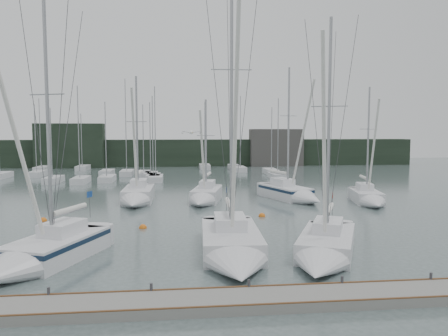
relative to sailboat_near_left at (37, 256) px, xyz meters
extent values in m
plane|color=#475755|center=(7.91, -0.78, -0.61)|extent=(160.00, 160.00, 0.00)
cube|color=slate|center=(7.91, -5.78, -0.41)|extent=(24.00, 2.00, 0.40)
cube|color=black|center=(7.91, 61.22, 1.89)|extent=(90.00, 4.00, 5.00)
cube|color=black|center=(-12.09, 59.22, 3.39)|extent=(12.00, 3.00, 8.00)
cube|color=#43413E|center=(25.91, 59.22, 2.89)|extent=(10.00, 3.00, 7.00)
cube|color=silver|center=(11.95, 54.15, -0.26)|extent=(1.80, 4.50, 0.90)
cylinder|color=gray|center=(11.95, 53.65, 5.63)|extent=(0.12, 0.12, 10.87)
cube|color=silver|center=(-17.84, 42.79, -0.26)|extent=(1.80, 4.50, 0.90)
cube|color=silver|center=(-15.19, 52.90, -0.26)|extent=(1.80, 4.50, 0.90)
cylinder|color=gray|center=(-15.19, 52.40, 5.78)|extent=(0.12, 0.12, 11.17)
cube|color=silver|center=(4.27, 36.15, -0.26)|extent=(1.80, 4.50, 0.90)
cylinder|color=gray|center=(4.27, 35.65, 6.04)|extent=(0.12, 0.12, 11.69)
cube|color=silver|center=(-2.17, 36.78, -0.26)|extent=(1.80, 4.50, 0.90)
cylinder|color=gray|center=(-2.17, 36.28, 5.04)|extent=(0.12, 0.12, 9.69)
cube|color=silver|center=(-3.47, 45.06, -0.26)|extent=(1.80, 4.50, 0.90)
cylinder|color=gray|center=(-3.47, 44.56, 4.60)|extent=(0.12, 0.12, 8.81)
cube|color=silver|center=(3.83, 38.10, -0.26)|extent=(1.80, 4.50, 0.90)
cylinder|color=gray|center=(3.83, 37.60, 5.50)|extent=(0.12, 0.12, 10.61)
cube|color=silver|center=(-5.29, 35.33, -0.26)|extent=(1.80, 4.50, 0.90)
cylinder|color=gray|center=(-5.29, 34.83, 5.99)|extent=(0.12, 0.12, 11.59)
cube|color=silver|center=(-8.88, 54.15, -0.26)|extent=(1.80, 4.50, 0.90)
cylinder|color=gray|center=(-8.88, 53.65, 4.58)|extent=(0.12, 0.12, 8.78)
cube|color=silver|center=(-8.91, 36.23, -0.26)|extent=(1.80, 4.50, 0.90)
cylinder|color=gray|center=(-8.91, 35.73, 4.62)|extent=(0.12, 0.12, 8.85)
cube|color=silver|center=(21.02, 37.67, -0.26)|extent=(1.80, 4.50, 0.90)
cylinder|color=gray|center=(21.02, 37.17, 5.38)|extent=(0.12, 0.12, 10.38)
cube|color=silver|center=(-13.36, 44.46, -0.26)|extent=(1.80, 4.50, 0.90)
cylinder|color=gray|center=(-13.36, 43.96, 5.07)|extent=(0.12, 0.12, 9.75)
cube|color=silver|center=(17.41, 48.87, -0.26)|extent=(1.80, 4.50, 0.90)
cylinder|color=gray|center=(17.41, 48.37, 5.95)|extent=(0.12, 0.12, 11.52)
cube|color=silver|center=(2.24, 42.57, -0.26)|extent=(1.80, 4.50, 0.90)
cylinder|color=gray|center=(2.24, 42.07, 5.04)|extent=(0.12, 0.12, 9.70)
cube|color=silver|center=(16.97, 52.65, -0.26)|extent=(1.80, 4.50, 0.90)
cylinder|color=gray|center=(16.97, 52.15, 5.15)|extent=(0.12, 0.12, 9.91)
cube|color=silver|center=(21.61, 44.33, -0.26)|extent=(1.80, 4.50, 0.90)
cylinder|color=gray|center=(21.61, 43.83, 4.97)|extent=(0.12, 0.12, 9.55)
cube|color=silver|center=(3.36, 40.57, -0.26)|extent=(1.80, 4.50, 0.90)
cylinder|color=gray|center=(3.36, 40.07, 5.15)|extent=(0.12, 0.12, 9.92)
cube|color=silver|center=(-0.40, 44.37, -0.26)|extent=(1.80, 4.50, 0.90)
cylinder|color=gray|center=(-0.40, 43.87, 6.95)|extent=(0.12, 0.12, 13.51)
cube|color=silver|center=(0.60, 1.51, -0.15)|extent=(4.91, 6.58, 1.51)
cube|color=silver|center=(0.79, 1.97, 0.95)|extent=(2.37, 2.79, 0.71)
cylinder|color=gray|center=(0.45, 1.11, 6.83)|extent=(0.18, 0.18, 12.45)
cylinder|color=silver|center=(1.04, 2.60, 1.86)|extent=(1.34, 2.79, 0.28)
cube|color=#0E1E35|center=(0.60, 1.51, 0.35)|extent=(4.94, 6.60, 0.25)
cube|color=navy|center=(1.78, 4.44, 2.42)|extent=(0.22, 0.51, 0.36)
cube|color=silver|center=(10.01, 2.13, -0.16)|extent=(3.56, 7.14, 1.50)
cone|color=silver|center=(9.75, -2.85, -0.16)|extent=(3.35, 3.15, 3.20)
cube|color=silver|center=(10.04, 2.63, 0.94)|extent=(1.90, 2.88, 0.70)
cylinder|color=gray|center=(9.99, 1.63, 8.03)|extent=(0.18, 0.18, 14.88)
cylinder|color=silver|center=(10.09, 3.52, 1.84)|extent=(0.46, 3.42, 0.28)
cube|color=navy|center=(10.21, 5.81, 2.39)|extent=(0.05, 0.54, 0.36)
cube|color=silver|center=(15.37, 1.13, -0.19)|extent=(5.14, 6.89, 1.38)
cone|color=silver|center=(13.49, -2.97, -0.19)|extent=(3.64, 3.61, 2.77)
cube|color=silver|center=(15.56, 1.55, 0.82)|extent=(2.43, 2.93, 0.65)
cylinder|color=gray|center=(15.18, 0.72, 6.36)|extent=(0.17, 0.17, 11.72)
cylinder|color=silver|center=(15.89, 2.27, 1.65)|extent=(1.52, 2.91, 0.26)
cube|color=maroon|center=(16.76, 4.16, 2.16)|extent=(0.23, 0.46, 0.33)
cube|color=silver|center=(3.29, 20.38, -0.12)|extent=(2.77, 6.10, 1.61)
cone|color=silver|center=(3.23, 16.05, -0.12)|extent=(2.72, 2.64, 2.69)
cube|color=silver|center=(3.30, 20.92, 1.06)|extent=(1.51, 2.45, 0.75)
cylinder|color=gray|center=(3.29, 19.95, 5.98)|extent=(0.19, 0.19, 10.59)
cylinder|color=silver|center=(3.31, 21.60, 2.03)|extent=(0.34, 2.97, 0.30)
cube|color=silver|center=(9.86, 19.65, -0.15)|extent=(3.53, 5.70, 1.52)
cone|color=silver|center=(9.04, 15.96, -0.15)|extent=(2.87, 2.75, 2.43)
cube|color=silver|center=(9.97, 20.15, 0.96)|extent=(1.77, 2.36, 0.71)
cylinder|color=gray|center=(9.78, 19.29, 4.86)|extent=(0.18, 0.18, 8.51)
cylinder|color=silver|center=(10.10, 20.69, 1.88)|extent=(0.84, 2.59, 0.28)
cube|color=silver|center=(17.83, 20.32, -0.14)|extent=(4.54, 6.58, 1.55)
cone|color=silver|center=(19.26, 16.25, -0.14)|extent=(3.40, 3.33, 2.69)
cube|color=silver|center=(17.66, 20.81, 1.00)|extent=(2.20, 2.77, 0.73)
cylinder|color=gray|center=(17.98, 19.91, 6.47)|extent=(0.19, 0.19, 11.67)
cylinder|color=silver|center=(17.43, 21.45, 1.93)|extent=(1.25, 2.87, 0.29)
cube|color=#0E1E35|center=(17.83, 20.32, 0.38)|extent=(4.57, 6.61, 0.26)
cube|color=silver|center=(24.89, 17.28, -0.19)|extent=(3.22, 5.46, 1.39)
cone|color=silver|center=(24.21, 13.69, -0.19)|extent=(2.68, 2.58, 2.31)
cube|color=silver|center=(24.98, 17.74, 0.83)|extent=(1.63, 2.25, 0.65)
cylinder|color=gray|center=(24.82, 16.92, 5.36)|extent=(0.17, 0.17, 9.72)
cylinder|color=silver|center=(25.08, 18.29, 1.66)|extent=(0.72, 2.50, 0.26)
sphere|color=#D06112|center=(4.60, 8.34, -0.61)|extent=(0.55, 0.55, 0.55)
sphere|color=#D06112|center=(13.71, 11.54, -0.61)|extent=(0.56, 0.56, 0.56)
sphere|color=#D06112|center=(-3.07, 11.57, -0.61)|extent=(0.57, 0.57, 0.57)
ellipsoid|color=white|center=(7.80, 1.86, 6.13)|extent=(0.30, 0.48, 0.20)
cube|color=#919499|center=(7.52, 1.80, 6.15)|extent=(0.47, 0.22, 0.11)
cube|color=#919499|center=(8.08, 1.91, 6.15)|extent=(0.47, 0.22, 0.11)
sphere|color=#D06112|center=(9.23, 10.16, -0.61)|extent=(0.45, 0.45, 0.45)
camera|label=1|loc=(6.95, -22.17, 6.28)|focal=35.00mm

